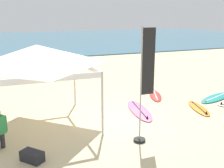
{
  "coord_description": "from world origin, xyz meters",
  "views": [
    {
      "loc": [
        -3.36,
        -8.81,
        3.72
      ],
      "look_at": [
        0.72,
        1.17,
        1.0
      ],
      "focal_mm": 44.91,
      "sensor_mm": 36.0,
      "label": 1
    }
  ],
  "objects": [
    {
      "name": "surfboard_orange",
      "position": [
        3.88,
        -0.28,
        0.04
      ],
      "size": [
        1.04,
        1.93,
        0.19
      ],
      "color": "orange",
      "rests_on": "ground"
    },
    {
      "name": "surfboard_red",
      "position": [
        3.2,
        1.95,
        0.04
      ],
      "size": [
        1.21,
        1.89,
        0.19
      ],
      "color": "red",
      "rests_on": "ground"
    },
    {
      "name": "sea",
      "position": [
        0.0,
        32.89,
        0.05
      ],
      "size": [
        80.0,
        36.0,
        0.1
      ],
      "primitive_type": "cube",
      "color": "#386B84",
      "rests_on": "ground"
    },
    {
      "name": "surfboard_pink",
      "position": [
        1.56,
        0.41,
        0.04
      ],
      "size": [
        1.15,
        2.58,
        0.19
      ],
      "color": "pink",
      "rests_on": "ground"
    },
    {
      "name": "gear_bag_near_tent",
      "position": [
        -2.8,
        -1.97,
        0.14
      ],
      "size": [
        0.63,
        0.67,
        0.28
      ],
      "primitive_type": "cube",
      "rotation": [
        0.0,
        0.0,
        2.25
      ],
      "color": "#232328",
      "rests_on": "ground"
    },
    {
      "name": "banner_flag",
      "position": [
        0.43,
        -1.98,
        1.57
      ],
      "size": [
        0.6,
        0.36,
        3.4
      ],
      "color": "#99999E",
      "rests_on": "ground"
    },
    {
      "name": "canopy_tent",
      "position": [
        -2.21,
        0.49,
        2.39
      ],
      "size": [
        3.44,
        3.44,
        2.75
      ],
      "color": "#B7B7BC",
      "rests_on": "ground"
    },
    {
      "name": "ground_plane",
      "position": [
        0.0,
        0.0,
        0.0
      ],
      "size": [
        80.0,
        80.0,
        0.0
      ],
      "primitive_type": "plane",
      "color": "beige"
    },
    {
      "name": "surfboard_teal",
      "position": [
        5.62,
        0.64,
        0.04
      ],
      "size": [
        2.55,
        1.51,
        0.19
      ],
      "color": "#19847F",
      "rests_on": "ground"
    }
  ]
}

